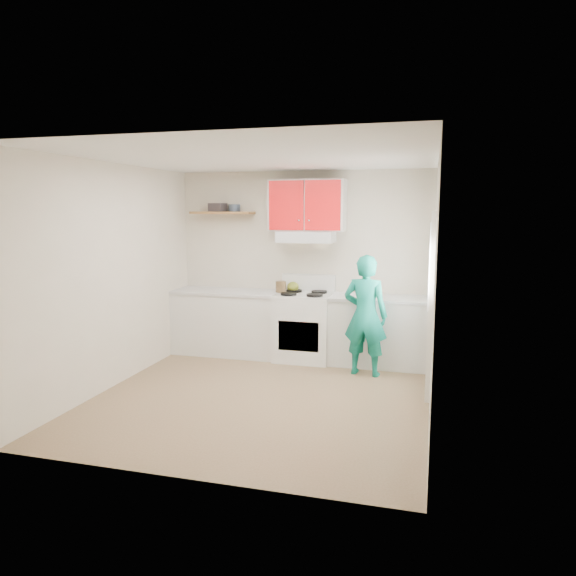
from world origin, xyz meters
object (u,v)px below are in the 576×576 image
(tin, at_px, (234,208))
(person, at_px, (365,315))
(crock, at_px, (281,287))
(stove, at_px, (304,327))
(kettle, at_px, (293,287))

(tin, distance_m, person, 2.45)
(tin, xyz_separation_m, crock, (0.71, -0.09, -1.10))
(crock, bearing_deg, stove, -11.51)
(stove, relative_size, kettle, 5.50)
(stove, xyz_separation_m, crock, (-0.35, 0.07, 0.53))
(person, bearing_deg, stove, -19.84)
(tin, height_order, person, tin)
(person, bearing_deg, kettle, -21.86)
(kettle, distance_m, crock, 0.17)
(kettle, bearing_deg, person, -35.18)
(stove, relative_size, tin, 5.48)
(tin, height_order, crock, tin)
(kettle, bearing_deg, crock, -157.14)
(stove, bearing_deg, tin, 171.40)
(kettle, relative_size, person, 0.11)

